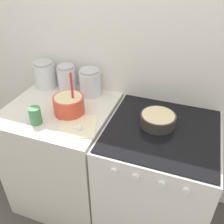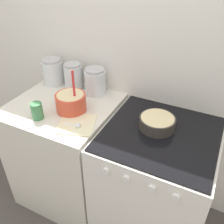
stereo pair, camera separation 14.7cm
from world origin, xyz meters
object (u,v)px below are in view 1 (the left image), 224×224
mixing_bowl (69,104)px  storage_jar_left (45,76)px  stove (155,179)px  storage_jar_middle (67,80)px  baking_pan (158,119)px  storage_jar_right (90,84)px  tin_can (35,116)px

mixing_bowl → storage_jar_left: bearing=142.1°
stove → mixing_bowl: (-0.62, -0.03, 0.52)m
stove → mixing_bowl: size_ratio=3.03×
stove → storage_jar_middle: 0.98m
storage_jar_middle → baking_pan: bearing=-15.6°
mixing_bowl → storage_jar_right: 0.28m
storage_jar_left → storage_jar_right: (0.39, -0.00, -0.00)m
storage_jar_left → storage_jar_right: 0.39m
baking_pan → storage_jar_middle: (-0.74, 0.21, 0.05)m
storage_jar_left → stove: bearing=-14.1°
stove → mixing_bowl: 0.81m
storage_jar_left → storage_jar_middle: storage_jar_left is taller
mixing_bowl → baking_pan: 0.59m
baking_pan → storage_jar_right: size_ratio=1.10×
stove → storage_jar_middle: (-0.78, 0.24, 0.54)m
mixing_bowl → baking_pan: mixing_bowl is taller
baking_pan → storage_jar_right: 0.59m
storage_jar_right → tin_can: size_ratio=1.80×
mixing_bowl → storage_jar_middle: size_ratio=1.47×
baking_pan → storage_jar_left: 0.96m
tin_can → stove: bearing=15.1°
baking_pan → storage_jar_right: bearing=159.3°
storage_jar_left → tin_can: (0.21, -0.45, -0.03)m
stove → mixing_bowl: bearing=-177.1°
baking_pan → storage_jar_middle: size_ratio=1.08×
baking_pan → storage_jar_middle: bearing=164.4°
mixing_bowl → storage_jar_right: mixing_bowl is taller
mixing_bowl → storage_jar_right: bearing=83.4°
mixing_bowl → tin_can: (-0.14, -0.17, -0.01)m
storage_jar_right → tin_can: storage_jar_right is taller
baking_pan → tin_can: (-0.73, -0.24, 0.02)m
storage_jar_middle → tin_can: (0.02, -0.45, -0.03)m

